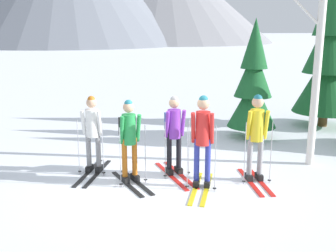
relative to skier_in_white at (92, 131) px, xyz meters
name	(u,v)px	position (x,y,z in m)	size (l,w,h in m)	color
ground_plane	(164,179)	(1.50, -0.60, -0.92)	(400.00, 400.00, 0.00)	white
skier_in_white	(92,131)	(0.00, 0.00, 0.00)	(0.72, 1.76, 1.70)	black
skier_in_green	(129,136)	(0.78, -0.66, 0.05)	(0.88, 1.55, 1.72)	black
skier_in_purple	(174,131)	(1.74, -0.28, 0.04)	(0.78, 1.81, 1.72)	red
skier_in_red	(203,136)	(2.22, -1.06, 0.14)	(0.77, 1.73, 1.85)	yellow
skier_in_yellow	(256,134)	(3.36, -0.83, 0.09)	(0.61, 1.57, 1.82)	red
pine_tree_near	(253,84)	(4.29, 2.57, 0.62)	(1.39, 1.39, 3.37)	#51381E
pine_tree_far	(328,57)	(6.99, 3.72, 1.28)	(2.00, 2.00, 4.83)	#51381E
birch_tree_tall	(319,44)	(4.96, 0.09, 1.83)	(1.45, 0.32, 5.40)	silver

